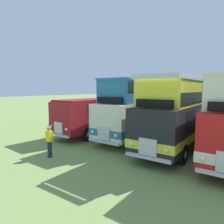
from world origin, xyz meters
name	(u,v)px	position (x,y,z in m)	size (l,w,h in m)	color
bus_first_in_row	(111,112)	(-11.76, 0.37, 1.76)	(3.18, 11.39, 2.99)	maroon
bus_second_in_row	(143,106)	(-8.41, 0.11, 2.47)	(2.69, 9.77, 4.49)	silver
bus_third_in_row	(184,110)	(-5.05, -0.25, 2.36)	(2.82, 11.07, 4.52)	black
marshal_person	(49,142)	(-10.10, -7.48, 0.89)	(0.36, 0.24, 1.73)	#23232D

